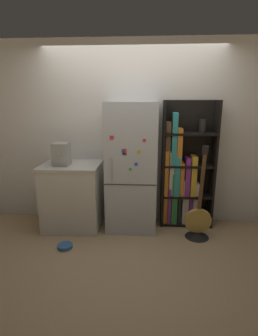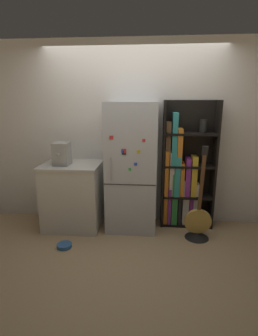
{
  "view_description": "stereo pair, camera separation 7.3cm",
  "coord_description": "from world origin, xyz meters",
  "px_view_note": "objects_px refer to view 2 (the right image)",
  "views": [
    {
      "loc": [
        0.2,
        -3.31,
        1.78
      ],
      "look_at": [
        -0.03,
        0.15,
        0.88
      ],
      "focal_mm": 28.0,
      "sensor_mm": 36.0,
      "label": 1
    },
    {
      "loc": [
        0.27,
        -3.31,
        1.78
      ],
      "look_at": [
        -0.03,
        0.15,
        0.88
      ],
      "focal_mm": 28.0,
      "sensor_mm": 36.0,
      "label": 2
    }
  ],
  "objects_px": {
    "bookshelf": "(182,175)",
    "guitar": "(197,226)",
    "refrigerator": "(132,168)",
    "espresso_machine": "(62,154)",
    "pet_bowl": "(64,245)"
  },
  "relations": [
    {
      "from": "refrigerator",
      "to": "espresso_machine",
      "type": "bearing_deg",
      "value": -173.76
    },
    {
      "from": "espresso_machine",
      "to": "guitar",
      "type": "distance_m",
      "value": 2.05
    },
    {
      "from": "bookshelf",
      "to": "guitar",
      "type": "distance_m",
      "value": 0.74
    },
    {
      "from": "bookshelf",
      "to": "pet_bowl",
      "type": "height_order",
      "value": "bookshelf"
    },
    {
      "from": "espresso_machine",
      "to": "guitar",
      "type": "relative_size",
      "value": 0.24
    },
    {
      "from": "refrigerator",
      "to": "guitar",
      "type": "xyz_separation_m",
      "value": [
        0.9,
        -0.26,
        -0.71
      ]
    },
    {
      "from": "refrigerator",
      "to": "bookshelf",
      "type": "xyz_separation_m",
      "value": [
        0.72,
        0.16,
        -0.13
      ]
    },
    {
      "from": "pet_bowl",
      "to": "guitar",
      "type": "bearing_deg",
      "value": 12.78
    },
    {
      "from": "refrigerator",
      "to": "bookshelf",
      "type": "distance_m",
      "value": 0.74
    },
    {
      "from": "bookshelf",
      "to": "pet_bowl",
      "type": "distance_m",
      "value": 1.85
    },
    {
      "from": "espresso_machine",
      "to": "pet_bowl",
      "type": "xyz_separation_m",
      "value": [
        0.15,
        -0.54,
        -1.06
      ]
    },
    {
      "from": "guitar",
      "to": "bookshelf",
      "type": "bearing_deg",
      "value": 113.34
    },
    {
      "from": "bookshelf",
      "to": "espresso_machine",
      "type": "relative_size",
      "value": 5.85
    },
    {
      "from": "refrigerator",
      "to": "guitar",
      "type": "distance_m",
      "value": 1.17
    },
    {
      "from": "guitar",
      "to": "refrigerator",
      "type": "bearing_deg",
      "value": 164.05
    }
  ]
}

